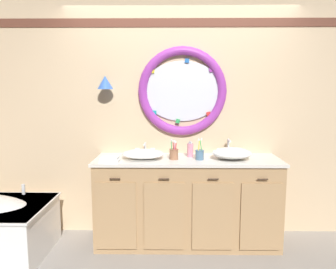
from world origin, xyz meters
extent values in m
plane|color=gray|center=(0.00, 0.00, 0.00)|extent=(14.00, 14.00, 0.00)
cube|color=#D6B78E|center=(0.00, 0.59, 1.30)|extent=(6.40, 0.08, 2.60)
cube|color=brown|center=(0.00, 0.55, 2.32)|extent=(6.27, 0.01, 0.09)
ellipsoid|color=silver|center=(0.02, 0.54, 1.60)|extent=(0.87, 0.02, 0.65)
torus|color=purple|center=(0.02, 0.53, 1.60)|extent=(0.96, 0.10, 0.96)
cube|color=silver|center=(0.45, 0.52, 1.58)|extent=(0.05, 0.01, 0.05)
cube|color=purple|center=(0.33, 0.52, 1.83)|extent=(0.05, 0.01, 0.05)
cube|color=#2866B7|center=(0.07, 0.52, 1.92)|extent=(0.05, 0.01, 0.05)
cube|color=yellow|center=(-0.30, 0.52, 1.81)|extent=(0.04, 0.01, 0.04)
cube|color=green|center=(-0.41, 0.52, 1.57)|extent=(0.05, 0.01, 0.05)
cube|color=teal|center=(-0.28, 0.52, 1.37)|extent=(0.05, 0.01, 0.05)
cube|color=green|center=(-0.03, 0.52, 1.27)|extent=(0.05, 0.01, 0.05)
cube|color=red|center=(0.31, 0.52, 1.35)|extent=(0.05, 0.01, 0.05)
cylinder|color=#4C3823|center=(-0.80, 0.51, 1.71)|extent=(0.02, 0.09, 0.02)
cone|color=blue|center=(-0.80, 0.46, 1.69)|extent=(0.17, 0.17, 0.14)
cube|color=tan|center=(0.07, 0.27, 0.44)|extent=(1.87, 0.57, 0.88)
cube|color=silver|center=(0.07, 0.27, 0.90)|extent=(1.91, 0.60, 0.03)
cube|color=silver|center=(0.07, 0.54, 0.82)|extent=(1.87, 0.02, 0.11)
cube|color=tan|center=(-0.63, -0.03, 0.40)|extent=(0.39, 0.02, 0.67)
cylinder|color=#422D1E|center=(-0.63, -0.04, 0.78)|extent=(0.10, 0.01, 0.01)
cube|color=tan|center=(-0.17, -0.03, 0.40)|extent=(0.39, 0.02, 0.67)
cylinder|color=#422D1E|center=(-0.17, -0.04, 0.78)|extent=(0.10, 0.01, 0.01)
cube|color=tan|center=(0.30, -0.03, 0.40)|extent=(0.39, 0.02, 0.67)
cylinder|color=#422D1E|center=(0.30, -0.04, 0.78)|extent=(0.10, 0.01, 0.01)
cube|color=tan|center=(0.77, -0.03, 0.40)|extent=(0.39, 0.02, 0.67)
cylinder|color=#422D1E|center=(0.77, -0.04, 0.78)|extent=(0.10, 0.01, 0.01)
cylinder|color=silver|center=(-1.68, 0.31, 0.56)|extent=(0.04, 0.04, 0.11)
ellipsoid|color=white|center=(-0.39, 0.24, 0.96)|extent=(0.41, 0.27, 0.10)
torus|color=white|center=(-0.39, 0.24, 0.96)|extent=(0.43, 0.43, 0.02)
cylinder|color=silver|center=(-0.39, 0.24, 0.96)|extent=(0.03, 0.03, 0.01)
ellipsoid|color=white|center=(0.52, 0.24, 0.97)|extent=(0.38, 0.30, 0.12)
torus|color=white|center=(0.52, 0.24, 0.97)|extent=(0.40, 0.40, 0.02)
cylinder|color=silver|center=(0.52, 0.24, 0.97)|extent=(0.03, 0.03, 0.01)
cylinder|color=silver|center=(-0.39, 0.48, 0.92)|extent=(0.05, 0.05, 0.02)
cylinder|color=silver|center=(-0.39, 0.48, 0.98)|extent=(0.02, 0.02, 0.10)
sphere|color=silver|center=(-0.39, 0.48, 1.03)|extent=(0.03, 0.03, 0.03)
cylinder|color=silver|center=(-0.39, 0.42, 1.03)|extent=(0.02, 0.10, 0.02)
cylinder|color=silver|center=(-0.47, 0.48, 0.94)|extent=(0.04, 0.04, 0.06)
cylinder|color=silver|center=(-0.30, 0.48, 0.94)|extent=(0.04, 0.04, 0.06)
cube|color=silver|center=(-0.47, 0.48, 0.98)|extent=(0.05, 0.01, 0.01)
cube|color=silver|center=(-0.30, 0.48, 0.98)|extent=(0.05, 0.01, 0.01)
cylinder|color=silver|center=(0.52, 0.48, 0.92)|extent=(0.05, 0.05, 0.02)
cylinder|color=silver|center=(0.52, 0.48, 1.00)|extent=(0.02, 0.02, 0.14)
sphere|color=silver|center=(0.52, 0.48, 1.08)|extent=(0.03, 0.03, 0.03)
cylinder|color=silver|center=(0.52, 0.41, 1.08)|extent=(0.02, 0.12, 0.02)
cylinder|color=silver|center=(0.43, 0.48, 0.94)|extent=(0.04, 0.04, 0.06)
cylinder|color=silver|center=(0.62, 0.48, 0.94)|extent=(0.04, 0.04, 0.06)
cube|color=silver|center=(0.43, 0.48, 0.98)|extent=(0.05, 0.01, 0.01)
cube|color=silver|center=(0.62, 0.48, 0.98)|extent=(0.05, 0.01, 0.01)
cylinder|color=#996647|center=(-0.07, 0.21, 0.96)|extent=(0.09, 0.09, 0.10)
torus|color=#996647|center=(-0.07, 0.21, 1.01)|extent=(0.10, 0.10, 0.01)
cylinder|color=#E0383D|center=(-0.06, 0.21, 1.00)|extent=(0.03, 0.02, 0.16)
cube|color=white|center=(-0.06, 0.21, 1.09)|extent=(0.02, 0.02, 0.02)
cylinder|color=#E0383D|center=(-0.07, 0.24, 1.01)|extent=(0.03, 0.03, 0.16)
cube|color=white|center=(-0.07, 0.24, 1.10)|extent=(0.02, 0.02, 0.03)
cylinder|color=green|center=(-0.09, 0.22, 1.01)|extent=(0.02, 0.04, 0.17)
cube|color=white|center=(-0.09, 0.22, 1.11)|extent=(0.02, 0.02, 0.03)
cylinder|color=pink|center=(-0.07, 0.20, 1.01)|extent=(0.02, 0.03, 0.16)
cube|color=white|center=(-0.07, 0.20, 1.10)|extent=(0.02, 0.02, 0.02)
cylinder|color=slate|center=(0.19, 0.20, 0.96)|extent=(0.09, 0.09, 0.09)
torus|color=slate|center=(0.19, 0.20, 1.01)|extent=(0.09, 0.09, 0.01)
cylinder|color=green|center=(0.21, 0.20, 1.02)|extent=(0.04, 0.02, 0.19)
cube|color=white|center=(0.21, 0.20, 1.12)|extent=(0.02, 0.02, 0.02)
cylinder|color=yellow|center=(0.18, 0.21, 1.01)|extent=(0.02, 0.01, 0.18)
cube|color=white|center=(0.18, 0.21, 1.12)|extent=(0.02, 0.02, 0.02)
cylinder|color=pink|center=(0.10, 0.35, 0.98)|extent=(0.06, 0.06, 0.14)
cylinder|color=silver|center=(0.10, 0.35, 1.06)|extent=(0.04, 0.04, 0.02)
cylinder|color=silver|center=(0.10, 0.33, 1.08)|extent=(0.01, 0.04, 0.01)
cube|color=white|center=(-0.70, 0.08, 0.92)|extent=(0.19, 0.14, 0.02)
cube|color=white|center=(-0.70, 0.08, 0.95)|extent=(0.18, 0.13, 0.02)
camera|label=1|loc=(-0.09, -3.10, 1.63)|focal=35.56mm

